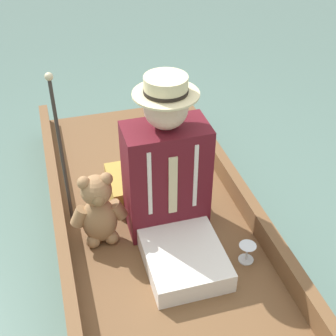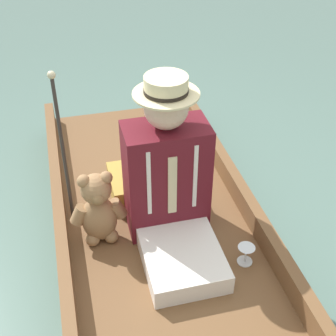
{
  "view_description": "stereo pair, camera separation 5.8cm",
  "coord_description": "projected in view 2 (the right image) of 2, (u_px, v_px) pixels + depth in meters",
  "views": [
    {
      "loc": [
        0.46,
        1.84,
        1.93
      ],
      "look_at": [
        -0.05,
        0.05,
        0.55
      ],
      "focal_mm": 50.0,
      "sensor_mm": 36.0,
      "label": 1
    },
    {
      "loc": [
        0.4,
        1.86,
        1.93
      ],
      "look_at": [
        -0.05,
        0.05,
        0.55
      ],
      "focal_mm": 50.0,
      "sensor_mm": 36.0,
      "label": 2
    }
  ],
  "objects": [
    {
      "name": "ground_plane",
      "position": [
        157.0,
        242.0,
        2.68
      ],
      "size": [
        16.0,
        16.0,
        0.0
      ],
      "primitive_type": "plane",
      "color": "slate"
    },
    {
      "name": "punt_boat",
      "position": [
        157.0,
        231.0,
        2.62
      ],
      "size": [
        1.08,
        2.6,
        0.28
      ],
      "color": "brown",
      "rests_on": "ground_plane"
    },
    {
      "name": "seat_cushion",
      "position": [
        150.0,
        182.0,
        2.76
      ],
      "size": [
        0.46,
        0.32,
        0.15
      ],
      "color": "#B7933D",
      "rests_on": "punt_boat"
    },
    {
      "name": "seated_person",
      "position": [
        169.0,
        182.0,
        2.34
      ],
      "size": [
        0.42,
        0.7,
        0.88
      ],
      "rotation": [
        0.0,
        0.0,
        -0.09
      ],
      "color": "white",
      "rests_on": "punt_boat"
    },
    {
      "name": "teddy_bear",
      "position": [
        98.0,
        210.0,
        2.38
      ],
      "size": [
        0.3,
        0.18,
        0.43
      ],
      "color": "#9E754C",
      "rests_on": "punt_boat"
    },
    {
      "name": "wine_glass",
      "position": [
        246.0,
        251.0,
        2.32
      ],
      "size": [
        0.09,
        0.09,
        0.1
      ],
      "color": "silver",
      "rests_on": "punt_boat"
    },
    {
      "name": "walking_cane",
      "position": [
        61.0,
        136.0,
        2.46
      ],
      "size": [
        0.04,
        0.29,
        0.79
      ],
      "color": "#2D2823",
      "rests_on": "punt_boat"
    }
  ]
}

